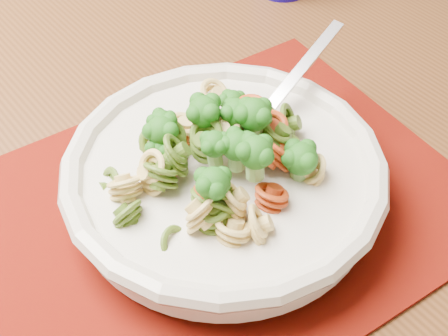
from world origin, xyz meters
TOP-DOWN VIEW (x-y plane):
  - dining_table at (0.54, -0.63)m, footprint 1.43×0.97m
  - placemat at (0.51, -0.78)m, footprint 0.43×0.34m
  - pasta_bowl at (0.51, -0.78)m, footprint 0.27×0.27m
  - pasta_broccoli_heap at (0.51, -0.78)m, footprint 0.23×0.23m
  - fork at (0.56, -0.75)m, footprint 0.18×0.07m

SIDE VIEW (x-z plane):
  - dining_table at x=0.54m, z-range 0.26..0.99m
  - placemat at x=0.51m, z-range 0.73..0.73m
  - pasta_bowl at x=0.51m, z-range 0.74..0.78m
  - fork at x=0.56m, z-range 0.74..0.81m
  - pasta_broccoli_heap at x=0.51m, z-range 0.74..0.81m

